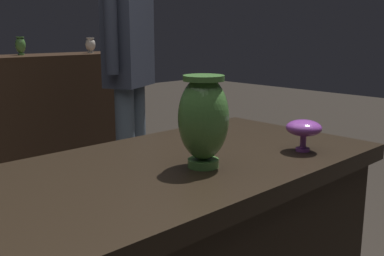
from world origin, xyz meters
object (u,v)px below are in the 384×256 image
object	(u,v)px
shelf_vase_far_right	(90,45)
vase_tall_behind	(304,129)
vase_centerpiece	(204,118)
visitor_near_right	(129,56)
shelf_vase_right	(20,45)

from	to	relation	value
shelf_vase_far_right	vase_tall_behind	bearing A→B (deg)	-106.58
vase_centerpiece	visitor_near_right	xyz separation A→B (m)	(0.70, 1.30, 0.08)
shelf_vase_far_right	shelf_vase_right	distance (m)	0.52
vase_centerpiece	vase_tall_behind	bearing A→B (deg)	-15.79
vase_tall_behind	shelf_vase_far_right	xyz separation A→B (m)	(0.70, 2.37, 0.18)
shelf_vase_right	visitor_near_right	world-z (taller)	visitor_near_right
vase_tall_behind	shelf_vase_far_right	size ratio (longest dim) A/B	0.93
vase_tall_behind	shelf_vase_right	world-z (taller)	shelf_vase_right
vase_tall_behind	visitor_near_right	distance (m)	1.45
shelf_vase_far_right	shelf_vase_right	world-z (taller)	shelf_vase_right
visitor_near_right	vase_tall_behind	bearing A→B (deg)	47.59
shelf_vase_far_right	visitor_near_right	size ratio (longest dim) A/B	0.07
vase_centerpiece	vase_tall_behind	size ratio (longest dim) A/B	2.29
shelf_vase_far_right	visitor_near_right	xyz separation A→B (m)	(-0.34, -0.97, -0.04)
shelf_vase_far_right	visitor_near_right	world-z (taller)	visitor_near_right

